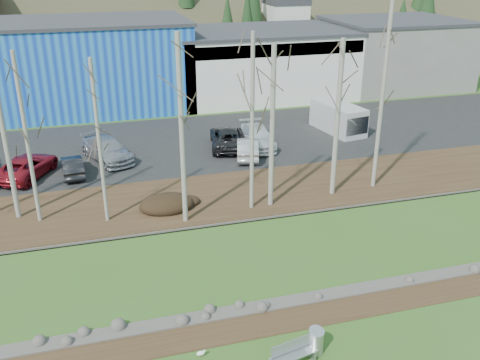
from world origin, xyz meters
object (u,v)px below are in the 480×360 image
object	(u,v)px
bench_intact	(293,354)
car_4	(247,148)
seagull	(201,353)
car_2	(26,166)
car_3	(107,149)
car_5	(228,138)
car_1	(72,166)
litter_bin	(316,342)
van_white	(340,118)
car_6	(257,137)

from	to	relation	value
bench_intact	car_4	bearing A→B (deg)	65.91
seagull	car_2	xyz separation A→B (m)	(-7.58, 20.18, 0.73)
car_3	car_5	world-z (taller)	car_3
car_1	car_2	world-z (taller)	car_2
car_3	car_5	bearing A→B (deg)	-19.40
litter_bin	seagull	world-z (taller)	litter_bin
bench_intact	van_white	distance (m)	28.17
litter_bin	car_2	world-z (taller)	car_2
bench_intact	car_2	world-z (taller)	car_2
car_5	car_6	bearing A→B (deg)	179.74
car_2	car_5	distance (m)	14.65
car_2	car_6	distance (m)	16.84
bench_intact	car_4	xyz separation A→B (m)	(4.56, 20.96, 0.39)
seagull	car_3	distance (m)	22.04
car_1	car_3	xyz separation A→B (m)	(2.43, 2.28, 0.16)
bench_intact	car_5	bearing A→B (deg)	69.16
car_3	car_6	distance (m)	11.37
car_2	car_4	world-z (taller)	car_2
car_1	car_2	size ratio (longest dim) A/B	0.73
car_2	car_3	bearing A→B (deg)	-136.20
car_3	car_6	xyz separation A→B (m)	(11.37, -0.20, -0.02)
seagull	car_6	world-z (taller)	car_6
seagull	car_2	size ratio (longest dim) A/B	0.07
car_5	car_6	xyz separation A→B (m)	(2.25, -0.44, 0.01)
litter_bin	car_4	bearing A→B (deg)	80.29
car_2	car_6	world-z (taller)	car_6
car_1	van_white	distance (m)	21.85
car_6	car_2	bearing A→B (deg)	-169.45
car_1	car_4	size ratio (longest dim) A/B	0.88
car_2	car_6	xyz separation A→B (m)	(16.77, 1.54, 0.04)
car_3	car_4	world-z (taller)	car_3
car_2	van_white	distance (m)	24.70
car_3	van_white	size ratio (longest dim) A/B	0.98
van_white	car_4	bearing A→B (deg)	-167.93
car_5	seagull	bearing A→B (deg)	83.54
bench_intact	seagull	size ratio (longest dim) A/B	4.97
car_1	car_4	xyz separation A→B (m)	(12.38, 0.00, 0.08)
litter_bin	car_3	world-z (taller)	car_3
car_3	car_5	xyz separation A→B (m)	(9.12, 0.25, -0.02)
car_1	car_2	xyz separation A→B (m)	(-2.97, 0.54, 0.10)
litter_bin	car_1	bearing A→B (deg)	113.18
seagull	car_1	bearing A→B (deg)	106.46
seagull	car_1	size ratio (longest dim) A/B	0.10
bench_intact	car_3	xyz separation A→B (m)	(-5.38, 23.24, 0.47)
car_2	van_white	world-z (taller)	van_white
van_white	car_5	bearing A→B (deg)	176.75
car_2	car_4	bearing A→B (deg)	-156.05
car_5	van_white	size ratio (longest dim) A/B	0.99
litter_bin	car_6	xyz separation A→B (m)	(4.95, 22.74, 0.42)
seagull	car_5	world-z (taller)	car_5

